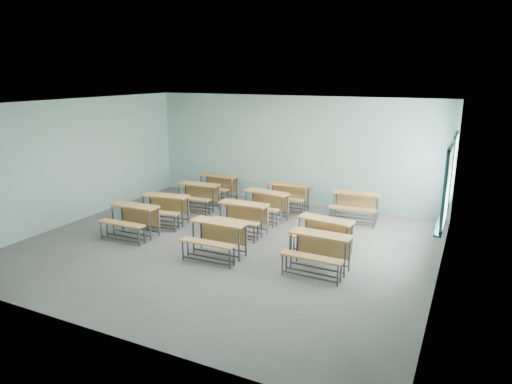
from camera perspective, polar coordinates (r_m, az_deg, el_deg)
room at (r=10.06m, az=-3.33°, el=1.84°), size 9.04×8.04×3.24m
desk_unit_r0c0 at (r=11.31m, az=-15.23°, el=-2.92°), size 1.23×0.83×0.76m
desk_unit_r0c1 at (r=9.77m, az=-4.94°, el=-5.25°), size 1.23×0.84×0.76m
desk_unit_r0c2 at (r=9.10m, az=7.79°, el=-6.85°), size 1.23×0.84×0.76m
desk_unit_r1c0 at (r=12.03m, az=-11.48°, el=-1.64°), size 1.32×0.97×0.76m
desk_unit_r1c1 at (r=11.09m, az=-1.80°, el=-2.74°), size 1.23×0.84×0.76m
desk_unit_r1c2 at (r=10.03m, az=8.40°, el=-4.83°), size 1.31×0.96×0.76m
desk_unit_r2c0 at (r=13.13m, az=-7.40°, el=-0.10°), size 1.24×0.86×0.76m
desk_unit_r2c1 at (r=12.15m, az=1.07°, el=-1.18°), size 1.31×0.96×0.76m
desk_unit_r3c0 at (r=14.17m, az=-4.91°, el=1.07°), size 1.25×0.87×0.76m
desk_unit_r3c1 at (r=13.03m, az=3.91°, el=-0.12°), size 1.25×0.87×0.76m
desk_unit_r3c2 at (r=12.33m, az=12.29°, el=-1.30°), size 1.28×0.91×0.76m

